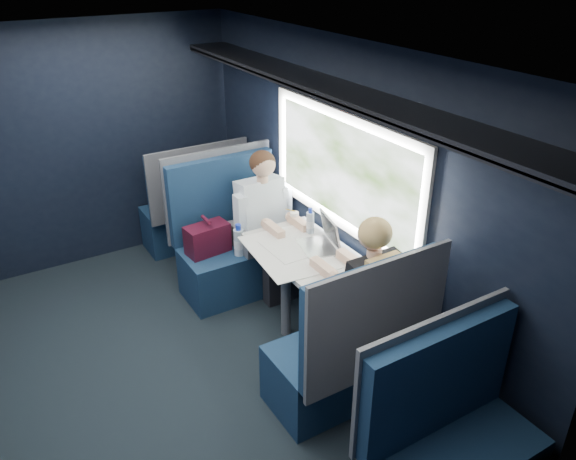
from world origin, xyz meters
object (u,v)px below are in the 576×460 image
seat_row_front (194,210)px  cup (294,218)px  laptop (323,239)px  bottle_small (310,222)px  seat_bay_far (349,354)px  man (266,217)px  woman (366,292)px  seat_row_back (450,449)px  table (302,259)px  seat_bay_near (232,246)px

seat_row_front → cup: bearing=-74.4°
laptop → bottle_small: 0.26m
seat_bay_far → man: bearing=81.0°
woman → seat_row_front: bearing=95.7°
man → woman: 1.41m
seat_row_back → laptop: 1.84m
table → man: 0.70m
table → cup: 0.50m
seat_row_front → cup: 1.46m
seat_row_front → woman: woman is taller
bottle_small → cup: 0.23m
man → seat_bay_near: bearing=146.9°
seat_bay_near → laptop: 1.05m
table → cup: size_ratio=10.30×
seat_bay_far → woman: size_ratio=0.95×
table → bottle_small: (0.21, 0.22, 0.17)m
seat_row_back → bottle_small: bearing=79.0°
table → seat_row_back: 1.82m
seat_bay_near → seat_row_back: size_ratio=1.09×
table → seat_bay_near: seat_bay_near is taller
seat_bay_near → man: bearing=-33.1°
man → cup: bearing=-63.6°
seat_row_back → table: bearing=84.2°
cup → table: bearing=-114.0°
seat_row_front → woman: size_ratio=0.88×
man → laptop: 0.74m
man → woman: bearing=-90.0°
table → seat_bay_near: 0.92m
table → bottle_small: bottle_small is taller
seat_bay_near → laptop: seat_bay_near is taller
seat_bay_near → seat_row_back: 2.67m
seat_row_front → seat_bay_near: bearing=-90.9°
seat_row_front → bottle_small: seat_row_front is taller
seat_bay_near → cup: (0.39, -0.43, 0.36)m
woman → man: bearing=90.0°
seat_bay_far → table: bearing=78.2°
table → seat_row_back: bearing=-95.8°
seat_bay_far → man: man is taller
seat_row_back → laptop: seat_row_back is taller
seat_row_back → man: size_ratio=0.88×
table → seat_row_front: seat_row_front is taller
seat_bay_near → seat_row_front: bearing=89.1°
seat_bay_near → seat_row_front: (0.01, 0.92, -0.01)m
seat_row_front → cup: (0.38, -1.36, 0.38)m
seat_row_front → laptop: seat_row_front is taller
laptop → cup: laptop is taller
seat_row_back → laptop: bearing=78.7°
man → woman: size_ratio=1.00×
seat_row_front → laptop: size_ratio=3.04×
seat_row_back → man: 2.53m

